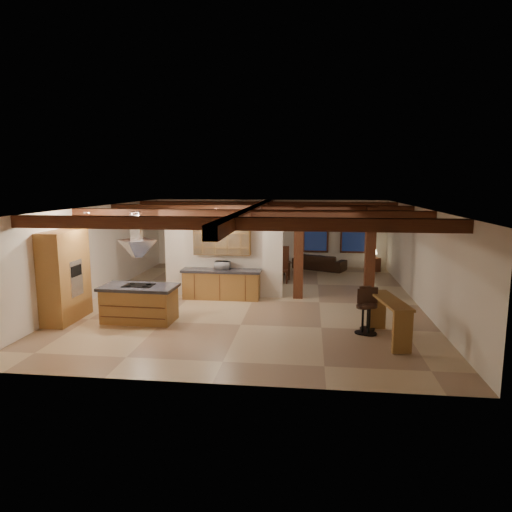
{
  "coord_description": "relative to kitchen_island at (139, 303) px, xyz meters",
  "views": [
    {
      "loc": [
        1.71,
        -13.71,
        3.65
      ],
      "look_at": [
        0.05,
        0.5,
        1.32
      ],
      "focal_mm": 32.0,
      "sensor_mm": 36.0,
      "label": 1
    }
  ],
  "objects": [
    {
      "name": "room_walls",
      "position": [
        2.71,
        2.47,
        1.29
      ],
      "size": [
        12.0,
        12.0,
        12.0
      ],
      "color": "white",
      "rests_on": "ground"
    },
    {
      "name": "sofa",
      "position": [
        4.88,
        7.9,
        -0.17
      ],
      "size": [
        2.33,
        1.68,
        0.64
      ],
      "primitive_type": "imported",
      "rotation": [
        0.0,
        0.0,
        2.71
      ],
      "color": "black",
      "rests_on": "ground"
    },
    {
      "name": "ground",
      "position": [
        2.71,
        2.47,
        -0.49
      ],
      "size": [
        12.0,
        12.0,
        0.0
      ],
      "primitive_type": "plane",
      "color": "tan",
      "rests_on": "ground"
    },
    {
      "name": "bar_stool_a",
      "position": [
        5.76,
        -0.3,
        0.05
      ],
      "size": [
        0.37,
        0.39,
        1.06
      ],
      "color": "black",
      "rests_on": "ground"
    },
    {
      "name": "dining_table",
      "position": [
        2.76,
        5.78,
        -0.15
      ],
      "size": [
        2.13,
        1.52,
        0.67
      ],
      "primitive_type": "imported",
      "rotation": [
        0.0,
        0.0,
        0.26
      ],
      "color": "#371E0D",
      "rests_on": "ground"
    },
    {
      "name": "microwave",
      "position": [
        1.74,
        2.58,
        0.58
      ],
      "size": [
        0.47,
        0.32,
        0.26
      ],
      "primitive_type": "imported",
      "rotation": [
        0.0,
        0.0,
        3.14
      ],
      "color": "silver",
      "rests_on": "back_counter"
    },
    {
      "name": "kitchen_island",
      "position": [
        0.0,
        0.0,
        0.0
      ],
      "size": [
        2.0,
        1.11,
        0.98
      ],
      "color": "brown",
      "rests_on": "ground"
    },
    {
      "name": "recessed_cans",
      "position": [
        0.17,
        0.53,
        2.38
      ],
      "size": [
        3.16,
        2.46,
        0.03
      ],
      "color": "silver",
      "rests_on": "room_walls"
    },
    {
      "name": "framed_art",
      "position": [
        1.21,
        8.4,
        1.21
      ],
      "size": [
        0.65,
        0.05,
        0.85
      ],
      "color": "#3A140E",
      "rests_on": "room_walls"
    },
    {
      "name": "side_table",
      "position": [
        7.08,
        7.73,
        -0.21
      ],
      "size": [
        0.6,
        0.6,
        0.57
      ],
      "primitive_type": "cube",
      "rotation": [
        0.0,
        0.0,
        0.42
      ],
      "color": "#3A140E",
      "rests_on": "ground"
    },
    {
      "name": "bar_stool_b",
      "position": [
        5.91,
        -0.35,
        0.08
      ],
      "size": [
        0.4,
        0.42,
        1.13
      ],
      "color": "black",
      "rests_on": "ground"
    },
    {
      "name": "table_lamp",
      "position": [
        7.08,
        7.73,
        0.32
      ],
      "size": [
        0.29,
        0.29,
        0.34
      ],
      "color": "black",
      "rests_on": "side_table"
    },
    {
      "name": "back_windows",
      "position": [
        5.51,
        8.4,
        1.01
      ],
      "size": [
        2.7,
        0.07,
        1.7
      ],
      "color": "#3A140E",
      "rests_on": "room_walls"
    },
    {
      "name": "partition_wall",
      "position": [
        1.71,
        2.97,
        0.61
      ],
      "size": [
        3.8,
        0.18,
        2.2
      ],
      "primitive_type": "cube",
      "color": "white",
      "rests_on": "ground"
    },
    {
      "name": "ceiling_beams",
      "position": [
        2.71,
        2.47,
        2.27
      ],
      "size": [
        10.0,
        12.0,
        0.28
      ],
      "color": "#3A140E",
      "rests_on": "room_walls"
    },
    {
      "name": "bar_stool_c",
      "position": [
        5.9,
        0.02,
        0.06
      ],
      "size": [
        0.41,
        0.42,
        1.07
      ],
      "color": "black",
      "rests_on": "ground"
    },
    {
      "name": "pantry_cabinet",
      "position": [
        -1.96,
        -0.13,
        0.71
      ],
      "size": [
        0.67,
        1.6,
        2.4
      ],
      "color": "brown",
      "rests_on": "ground"
    },
    {
      "name": "upper_display_cabinet",
      "position": [
        1.71,
        2.78,
        1.36
      ],
      "size": [
        1.8,
        0.36,
        0.95
      ],
      "color": "brown",
      "rests_on": "partition_wall"
    },
    {
      "name": "bar_counter",
      "position": [
        6.3,
        -0.75,
        0.17
      ],
      "size": [
        0.78,
        1.92,
        0.98
      ],
      "color": "brown",
      "rests_on": "ground"
    },
    {
      "name": "timber_posts",
      "position": [
        5.21,
        2.97,
        1.27
      ],
      "size": [
        2.5,
        0.3,
        2.9
      ],
      "color": "#3A140E",
      "rests_on": "ground"
    },
    {
      "name": "back_counter",
      "position": [
        1.71,
        2.58,
        -0.02
      ],
      "size": [
        2.5,
        0.66,
        0.94
      ],
      "color": "brown",
      "rests_on": "ground"
    },
    {
      "name": "dining_chairs",
      "position": [
        2.76,
        5.78,
        0.12
      ],
      "size": [
        1.85,
        1.85,
        1.2
      ],
      "color": "#3A140E",
      "rests_on": "ground"
    },
    {
      "name": "range_hood",
      "position": [
        0.0,
        0.0,
        1.29
      ],
      "size": [
        1.1,
        1.1,
        1.4
      ],
      "color": "silver",
      "rests_on": "room_walls"
    }
  ]
}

